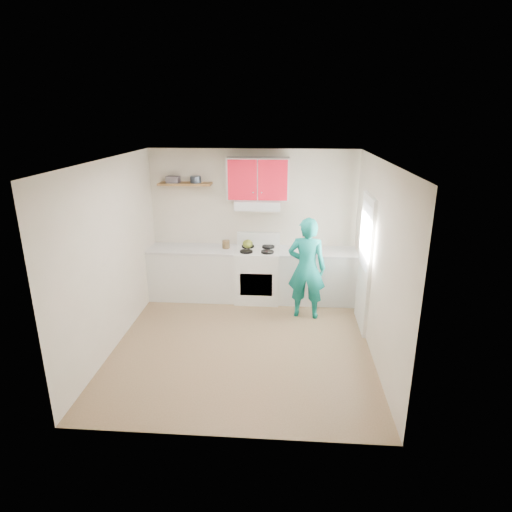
# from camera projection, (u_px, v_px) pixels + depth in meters

# --- Properties ---
(floor) EXTENTS (3.80, 3.80, 0.00)m
(floor) POSITION_uv_depth(u_px,v_px,m) (243.00, 343.00, 6.19)
(floor) COLOR brown
(floor) RESTS_ON ground
(ceiling) EXTENTS (3.60, 3.80, 0.04)m
(ceiling) POSITION_uv_depth(u_px,v_px,m) (241.00, 160.00, 5.37)
(ceiling) COLOR white
(ceiling) RESTS_ON floor
(back_wall) EXTENTS (3.60, 0.04, 2.60)m
(back_wall) POSITION_uv_depth(u_px,v_px,m) (253.00, 224.00, 7.58)
(back_wall) COLOR beige
(back_wall) RESTS_ON floor
(front_wall) EXTENTS (3.60, 0.04, 2.60)m
(front_wall) POSITION_uv_depth(u_px,v_px,m) (221.00, 323.00, 3.98)
(front_wall) COLOR beige
(front_wall) RESTS_ON floor
(left_wall) EXTENTS (0.04, 3.80, 2.60)m
(left_wall) POSITION_uv_depth(u_px,v_px,m) (112.00, 255.00, 5.91)
(left_wall) COLOR beige
(left_wall) RESTS_ON floor
(right_wall) EXTENTS (0.04, 3.80, 2.60)m
(right_wall) POSITION_uv_depth(u_px,v_px,m) (377.00, 261.00, 5.66)
(right_wall) COLOR beige
(right_wall) RESTS_ON floor
(door) EXTENTS (0.05, 0.85, 2.05)m
(door) POSITION_uv_depth(u_px,v_px,m) (365.00, 263.00, 6.41)
(door) COLOR white
(door) RESTS_ON floor
(door_glass) EXTENTS (0.01, 0.55, 0.95)m
(door_glass) POSITION_uv_depth(u_px,v_px,m) (365.00, 236.00, 6.28)
(door_glass) COLOR white
(door_glass) RESTS_ON door
(counter_left) EXTENTS (1.52, 0.60, 0.90)m
(counter_left) POSITION_uv_depth(u_px,v_px,m) (194.00, 273.00, 7.64)
(counter_left) COLOR silver
(counter_left) RESTS_ON floor
(counter_right) EXTENTS (1.32, 0.60, 0.90)m
(counter_right) POSITION_uv_depth(u_px,v_px,m) (317.00, 276.00, 7.49)
(counter_right) COLOR silver
(counter_right) RESTS_ON floor
(stove) EXTENTS (0.76, 0.65, 0.92)m
(stove) POSITION_uv_depth(u_px,v_px,m) (257.00, 275.00, 7.53)
(stove) COLOR white
(stove) RESTS_ON floor
(range_hood) EXTENTS (0.76, 0.44, 0.15)m
(range_hood) POSITION_uv_depth(u_px,v_px,m) (258.00, 204.00, 7.24)
(range_hood) COLOR silver
(range_hood) RESTS_ON back_wall
(upper_cabinets) EXTENTS (1.02, 0.33, 0.70)m
(upper_cabinets) POSITION_uv_depth(u_px,v_px,m) (258.00, 179.00, 7.16)
(upper_cabinets) COLOR red
(upper_cabinets) RESTS_ON back_wall
(shelf) EXTENTS (0.90, 0.30, 0.04)m
(shelf) POSITION_uv_depth(u_px,v_px,m) (185.00, 184.00, 7.29)
(shelf) COLOR brown
(shelf) RESTS_ON back_wall
(books) EXTENTS (0.23, 0.18, 0.11)m
(books) POSITION_uv_depth(u_px,v_px,m) (173.00, 180.00, 7.25)
(books) COLOR #494046
(books) RESTS_ON shelf
(tin) EXTENTS (0.23, 0.23, 0.11)m
(tin) POSITION_uv_depth(u_px,v_px,m) (196.00, 180.00, 7.25)
(tin) COLOR #333D4C
(tin) RESTS_ON shelf
(kettle) EXTENTS (0.19, 0.19, 0.15)m
(kettle) POSITION_uv_depth(u_px,v_px,m) (248.00, 244.00, 7.46)
(kettle) COLOR olive
(kettle) RESTS_ON stove
(crock) EXTENTS (0.14, 0.14, 0.16)m
(crock) POSITION_uv_depth(u_px,v_px,m) (226.00, 245.00, 7.46)
(crock) COLOR #4B3920
(crock) RESTS_ON counter_left
(cutting_board) EXTENTS (0.33, 0.25, 0.02)m
(cutting_board) POSITION_uv_depth(u_px,v_px,m) (309.00, 251.00, 7.36)
(cutting_board) COLOR olive
(cutting_board) RESTS_ON counter_right
(silicone_mat) EXTENTS (0.39, 0.35, 0.01)m
(silicone_mat) POSITION_uv_depth(u_px,v_px,m) (336.00, 253.00, 7.28)
(silicone_mat) COLOR red
(silicone_mat) RESTS_ON counter_right
(person) EXTENTS (0.65, 0.48, 1.66)m
(person) POSITION_uv_depth(u_px,v_px,m) (307.00, 268.00, 6.78)
(person) COLOR #0D7B73
(person) RESTS_ON floor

